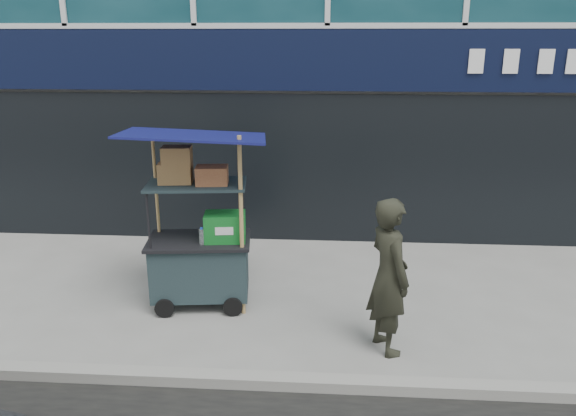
{
  "coord_description": "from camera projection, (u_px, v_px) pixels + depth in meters",
  "views": [
    {
      "loc": [
        0.01,
        -4.88,
        3.29
      ],
      "look_at": [
        -0.4,
        1.2,
        1.39
      ],
      "focal_mm": 35.0,
      "sensor_mm": 36.0,
      "label": 1
    }
  ],
  "objects": [
    {
      "name": "ground",
      "position": [
        320.0,
        377.0,
        5.62
      ],
      "size": [
        80.0,
        80.0,
        0.0
      ],
      "primitive_type": "plane",
      "color": "slate",
      "rests_on": "ground"
    },
    {
      "name": "curb",
      "position": [
        320.0,
        383.0,
        5.42
      ],
      "size": [
        80.0,
        0.18,
        0.12
      ],
      "primitive_type": "cube",
      "color": "gray",
      "rests_on": "ground"
    },
    {
      "name": "vendor_cart",
      "position": [
        201.0,
        245.0,
        6.92
      ],
      "size": [
        1.79,
        1.35,
        2.25
      ],
      "rotation": [
        0.0,
        0.0,
        0.11
      ],
      "color": "#1B292E",
      "rests_on": "ground"
    },
    {
      "name": "vendor_man",
      "position": [
        389.0,
        276.0,
        5.89
      ],
      "size": [
        0.62,
        0.74,
        1.71
      ],
      "primitive_type": "imported",
      "rotation": [
        0.0,
        0.0,
        1.98
      ],
      "color": "black",
      "rests_on": "ground"
    }
  ]
}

